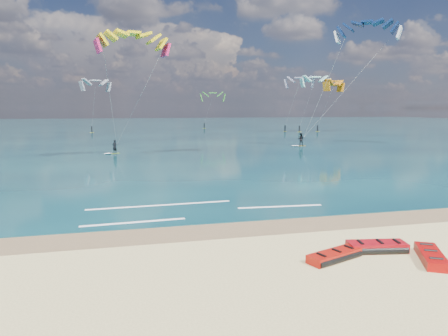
# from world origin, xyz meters

# --- Properties ---
(ground) EXTENTS (320.00, 320.00, 0.00)m
(ground) POSITION_xyz_m (0.00, 40.00, 0.00)
(ground) COLOR tan
(ground) RESTS_ON ground
(wet_sand_strip) EXTENTS (320.00, 2.40, 0.01)m
(wet_sand_strip) POSITION_xyz_m (0.00, 3.00, 0.00)
(wet_sand_strip) COLOR brown
(wet_sand_strip) RESTS_ON ground
(sea) EXTENTS (320.00, 200.00, 0.04)m
(sea) POSITION_xyz_m (0.00, 104.00, 0.02)
(sea) COLOR #092531
(sea) RESTS_ON ground
(packed_kite_left) EXTENTS (2.57, 1.73, 0.35)m
(packed_kite_left) POSITION_xyz_m (4.93, -1.32, 0.00)
(packed_kite_left) COLOR #A91209
(packed_kite_left) RESTS_ON ground
(packed_kite_mid) EXTENTS (2.54, 1.52, 0.42)m
(packed_kite_mid) POSITION_xyz_m (6.93, -0.91, 0.00)
(packed_kite_mid) COLOR #A30B12
(packed_kite_mid) RESTS_ON ground
(packed_kite_right) EXTENTS (2.07, 2.65, 0.38)m
(packed_kite_right) POSITION_xyz_m (8.22, -2.21, 0.00)
(packed_kite_right) COLOR #A30907
(packed_kite_right) RESTS_ON ground
(kitesurfer_main) EXTENTS (8.84, 8.84, 14.19)m
(kitesurfer_main) POSITION_xyz_m (-2.58, 31.44, 7.26)
(kitesurfer_main) COLOR #94C417
(kitesurfer_main) RESTS_ON sea
(kitesurfer_far) EXTENTS (12.96, 9.32, 17.78)m
(kitesurfer_far) POSITION_xyz_m (24.82, 35.97, 9.06)
(kitesurfer_far) COLOR #B4871B
(kitesurfer_far) RESTS_ON sea
(shoreline_foam) EXTENTS (12.69, 3.62, 0.01)m
(shoreline_foam) POSITION_xyz_m (0.76, 6.75, 0.04)
(shoreline_foam) COLOR white
(shoreline_foam) RESTS_ON ground
(distant_kites) EXTENTS (87.93, 39.87, 13.47)m
(distant_kites) POSITION_xyz_m (5.81, 75.26, 5.75)
(distant_kites) COLOR #C37011
(distant_kites) RESTS_ON ground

